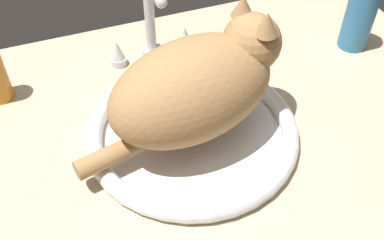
{
  "coord_description": "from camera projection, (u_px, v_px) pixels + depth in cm",
  "views": [
    {
      "loc": [
        -13.08,
        -51.89,
        62.54
      ],
      "look_at": [
        5.55,
        -1.33,
        7.0
      ],
      "focal_mm": 43.01,
      "sensor_mm": 36.0,
      "label": 1
    }
  ],
  "objects": [
    {
      "name": "cat",
      "position": [
        201.0,
        84.0,
        0.73
      ],
      "size": [
        37.16,
        23.28,
        19.53
      ],
      "color": "tan",
      "rests_on": "sink_basin"
    },
    {
      "name": "soap_pump_bottle",
      "position": [
        360.0,
        17.0,
        0.94
      ],
      "size": [
        5.99,
        5.99,
        18.36
      ],
      "color": "teal",
      "rests_on": "countertop"
    },
    {
      "name": "countertop",
      "position": [
        160.0,
        144.0,
        0.81
      ],
      "size": [
        122.21,
        72.01,
        3.0
      ],
      "primitive_type": "cube",
      "color": "#CCB793",
      "rests_on": "ground"
    },
    {
      "name": "faucet",
      "position": [
        152.0,
        29.0,
        0.9
      ],
      "size": [
        17.51,
        11.73,
        19.05
      ],
      "color": "silver",
      "rests_on": "countertop"
    },
    {
      "name": "sink_basin",
      "position": [
        192.0,
        131.0,
        0.79
      ],
      "size": [
        36.66,
        36.66,
        2.93
      ],
      "color": "white",
      "rests_on": "countertop"
    }
  ]
}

